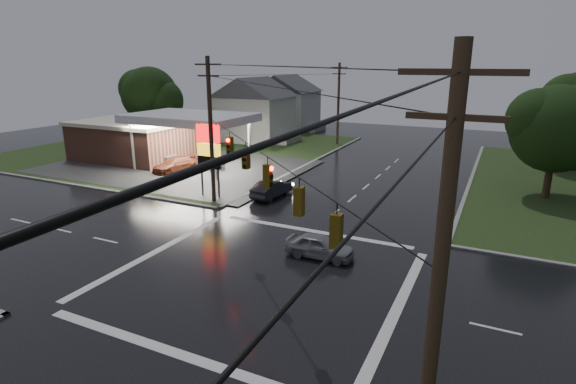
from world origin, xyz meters
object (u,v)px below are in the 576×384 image
at_px(tree_nw_behind, 151,95).
at_px(utility_pole_se, 436,305).
at_px(car_crossing, 320,246).
at_px(car_pump, 176,165).
at_px(utility_pole_n, 338,103).
at_px(gas_station, 145,137).
at_px(house_far, 286,101).
at_px(tree_ne_near, 558,129).
at_px(pylon_sign, 209,148).
at_px(car_north, 272,189).
at_px(house_near, 254,108).
at_px(utility_pole_nw, 211,129).

bearing_deg(tree_nw_behind, utility_pole_se, -42.34).
distance_m(car_crossing, car_pump, 24.27).
bearing_deg(utility_pole_n, gas_station, -131.47).
height_order(house_far, car_pump, house_far).
bearing_deg(house_far, tree_ne_near, -35.77).
distance_m(pylon_sign, utility_pole_n, 27.56).
relative_size(utility_pole_n, car_north, 2.47).
distance_m(utility_pole_n, house_far, 16.00).
distance_m(gas_station, house_far, 28.61).
xyz_separation_m(utility_pole_se, tree_ne_near, (4.64, 31.49, -0.16)).
distance_m(car_north, car_crossing, 12.13).
xyz_separation_m(utility_pole_se, house_near, (-30.45, 45.50, -1.32)).
bearing_deg(utility_pole_n, tree_nw_behind, -161.79).
height_order(pylon_sign, utility_pole_se, utility_pole_se).
relative_size(house_near, tree_ne_near, 1.23).
distance_m(tree_nw_behind, tree_ne_near, 48.65).
bearing_deg(pylon_sign, gas_station, 148.78).
relative_size(gas_station, car_pump, 5.34).
bearing_deg(gas_station, house_far, 82.50).
bearing_deg(pylon_sign, utility_pole_n, 87.92).
bearing_deg(car_crossing, utility_pole_nw, 61.11).
xyz_separation_m(pylon_sign, tree_nw_behind, (-23.34, 19.49, 2.17)).
distance_m(house_far, tree_nw_behind, 21.65).
xyz_separation_m(utility_pole_se, utility_pole_n, (-19.00, 47.50, -0.25)).
bearing_deg(gas_station, house_near, 73.83).
xyz_separation_m(pylon_sign, utility_pole_nw, (1.00, -1.00, 1.71)).
relative_size(utility_pole_nw, car_pump, 2.24).
distance_m(gas_station, house_near, 17.07).
bearing_deg(car_north, car_crossing, 135.97).
bearing_deg(tree_ne_near, utility_pole_nw, -152.14).
height_order(utility_pole_se, car_north, utility_pole_se).
bearing_deg(car_pump, gas_station, 169.81).
height_order(car_north, car_crossing, car_north).
height_order(utility_pole_se, tree_nw_behind, utility_pole_se).
height_order(gas_station, pylon_sign, pylon_sign).
relative_size(utility_pole_se, utility_pole_n, 1.05).
height_order(pylon_sign, utility_pole_nw, utility_pole_nw).
bearing_deg(gas_station, tree_ne_near, 3.30).
bearing_deg(utility_pole_se, car_crossing, 120.63).
xyz_separation_m(utility_pole_se, car_north, (-15.55, 22.17, -5.02)).
height_order(gas_station, house_far, house_far).
xyz_separation_m(utility_pole_nw, car_north, (3.45, 3.17, -5.02)).
distance_m(house_near, tree_ne_near, 37.80).
height_order(tree_nw_behind, car_pump, tree_nw_behind).
xyz_separation_m(house_far, car_crossing, (23.78, -44.55, -3.74)).
distance_m(utility_pole_nw, house_near, 28.90).
bearing_deg(car_pump, house_near, 112.49).
height_order(gas_station, car_pump, gas_station).
relative_size(utility_pole_se, car_pump, 2.24).
height_order(utility_pole_n, car_crossing, utility_pole_n).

